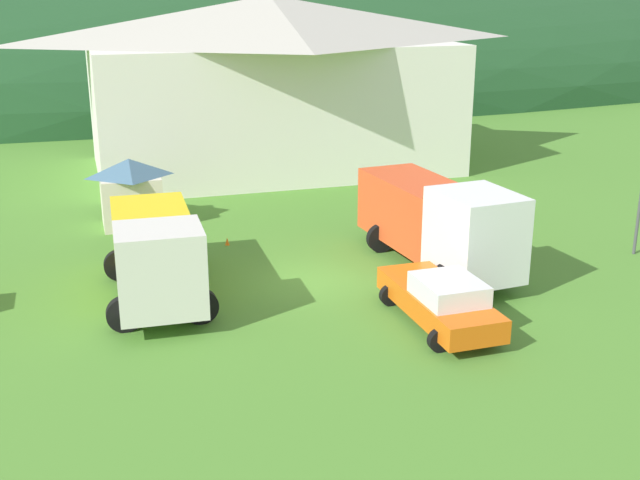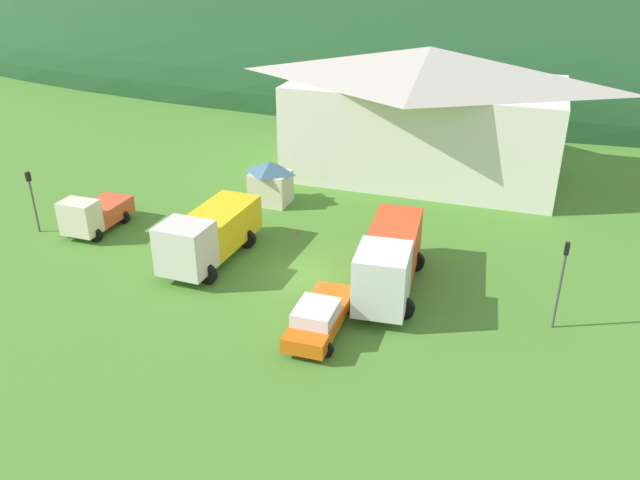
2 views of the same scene
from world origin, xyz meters
The scene contains 8 objects.
ground_plane centered at (0.00, 0.00, 0.00)m, with size 200.00×200.00×0.00m, color #4C842D.
forested_hill_backdrop centered at (0.00, 59.06, 0.00)m, with size 171.19×60.00×26.62m, color #1E4723.
depot_building centered at (3.08, 17.90, 4.77)m, with size 20.47×11.82×9.26m.
play_shed_cream centered at (-5.36, 8.65, 1.50)m, with size 2.66×2.29×2.91m.
flatbed_truck_yellow centered at (-5.27, -0.17, 1.67)m, with size 3.51×7.47×3.15m.
heavy_rig_white centered at (4.79, -0.19, 1.85)m, with size 3.63×8.29×3.42m.
service_pickup_orange centered at (2.71, -4.76, 0.83)m, with size 2.40×5.29×1.66m.
traffic_cone_near_pickup centered at (-2.01, 4.81, 0.00)m, with size 0.36×0.36×0.61m, color orange.
Camera 1 is at (-7.42, -25.12, 10.06)m, focal length 44.96 mm.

